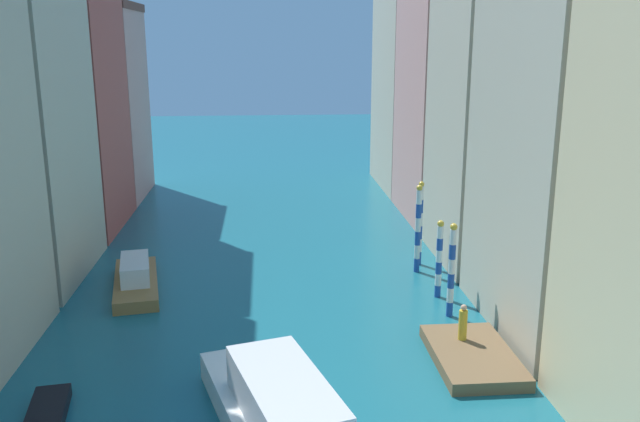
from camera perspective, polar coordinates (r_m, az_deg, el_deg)
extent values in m
plane|color=#196070|center=(41.19, -4.47, -3.65)|extent=(154.00, 154.00, 0.00)
cube|color=#B25147|center=(48.43, -21.53, 10.30)|extent=(7.24, 9.67, 20.18)
cube|color=tan|center=(57.72, -18.66, 8.47)|extent=(7.24, 8.90, 14.98)
cube|color=brown|center=(57.53, -19.31, 16.21)|extent=(7.39, 9.08, 0.64)
cube|color=#BCB299|center=(30.92, 21.97, 8.50)|extent=(7.24, 10.05, 20.25)
cube|color=#BCB299|center=(40.06, 15.55, 8.09)|extent=(7.24, 8.46, 17.38)
cube|color=tan|center=(49.18, 11.72, 9.90)|extent=(7.24, 10.06, 18.22)
cube|color=#BCB299|center=(59.55, 8.83, 11.64)|extent=(7.24, 11.18, 20.01)
cube|color=brown|center=(28.51, 12.90, -12.00)|extent=(3.17, 5.31, 0.51)
cylinder|color=gold|center=(29.01, 12.11, -9.50)|extent=(0.36, 0.36, 1.31)
sphere|color=tan|center=(28.70, 12.19, -8.07)|extent=(0.26, 0.26, 0.26)
cylinder|color=#1E479E|center=(32.60, 11.01, -8.22)|extent=(0.31, 0.31, 0.72)
cylinder|color=white|center=(32.34, 11.07, -7.05)|extent=(0.31, 0.31, 0.72)
cylinder|color=#1E479E|center=(32.08, 11.13, -5.86)|extent=(0.31, 0.31, 0.72)
cylinder|color=white|center=(31.84, 11.19, -4.65)|extent=(0.31, 0.31, 0.72)
cylinder|color=#1E479E|center=(31.62, 11.26, -3.43)|extent=(0.31, 0.31, 0.72)
cylinder|color=white|center=(31.41, 11.32, -2.19)|extent=(0.31, 0.31, 0.72)
sphere|color=gold|center=(31.28, 11.37, -1.34)|extent=(0.34, 0.34, 0.34)
cylinder|color=#1E479E|center=(34.83, 10.02, -6.74)|extent=(0.31, 0.31, 0.63)
cylinder|color=white|center=(34.61, 10.06, -5.78)|extent=(0.31, 0.31, 0.63)
cylinder|color=#1E479E|center=(34.40, 10.11, -4.80)|extent=(0.31, 0.31, 0.63)
cylinder|color=white|center=(34.20, 10.16, -3.81)|extent=(0.31, 0.31, 0.63)
cylinder|color=#1E479E|center=(34.01, 10.20, -2.80)|extent=(0.31, 0.31, 0.63)
cylinder|color=white|center=(33.83, 10.25, -1.79)|extent=(0.31, 0.31, 0.63)
sphere|color=gold|center=(33.72, 10.28, -1.07)|extent=(0.34, 0.34, 0.34)
cylinder|color=#1E479E|center=(38.24, 8.26, -4.58)|extent=(0.31, 0.31, 0.79)
cylinder|color=white|center=(37.99, 8.30, -3.46)|extent=(0.31, 0.31, 0.79)
cylinder|color=#1E479E|center=(37.76, 8.34, -2.32)|extent=(0.31, 0.31, 0.79)
cylinder|color=white|center=(37.54, 8.39, -1.16)|extent=(0.31, 0.31, 0.79)
cylinder|color=#1E479E|center=(37.34, 8.43, 0.01)|extent=(0.31, 0.31, 0.79)
cylinder|color=white|center=(37.15, 8.47, 1.19)|extent=(0.31, 0.31, 0.79)
sphere|color=gold|center=(37.03, 8.50, 1.97)|extent=(0.34, 0.34, 0.34)
cylinder|color=#1E479E|center=(39.47, 8.43, -3.99)|extent=(0.29, 0.29, 0.78)
cylinder|color=white|center=(39.23, 8.47, -2.91)|extent=(0.29, 0.29, 0.78)
cylinder|color=#1E479E|center=(39.01, 8.51, -1.81)|extent=(0.29, 0.29, 0.78)
cylinder|color=white|center=(38.80, 8.56, -0.71)|extent=(0.29, 0.29, 0.78)
cylinder|color=#1E479E|center=(38.60, 8.60, 0.41)|extent=(0.29, 0.29, 0.78)
cylinder|color=white|center=(38.42, 8.64, 1.54)|extent=(0.29, 0.29, 0.78)
sphere|color=gold|center=(38.31, 8.67, 2.28)|extent=(0.32, 0.32, 0.32)
cube|color=silver|center=(21.97, -3.04, -15.75)|extent=(3.92, 6.22, 1.44)
cube|color=olive|center=(36.61, -15.45, -6.00)|extent=(3.35, 7.16, 0.62)
cube|color=silver|center=(36.34, -15.53, -4.79)|extent=(2.01, 3.67, 1.02)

